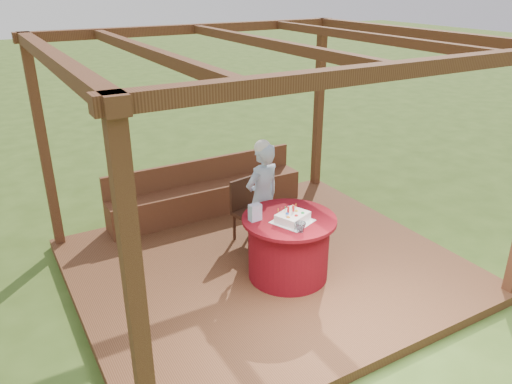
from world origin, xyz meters
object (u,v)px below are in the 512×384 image
(chair, at_px, (247,208))
(elderly_woman, at_px, (262,196))
(drinking_glass, at_px, (301,227))
(bench, at_px, (207,196))
(birthday_cake, at_px, (293,217))
(gift_bag, at_px, (255,212))
(table, at_px, (288,247))

(chair, distance_m, elderly_woman, 0.45)
(chair, relative_size, drinking_glass, 7.36)
(bench, bearing_deg, birthday_cake, -88.24)
(chair, xyz_separation_m, drinking_glass, (-0.12, -1.40, 0.36))
(chair, height_order, birthday_cake, birthday_cake)
(bench, distance_m, elderly_woman, 1.45)
(gift_bag, bearing_deg, drinking_glass, -63.59)
(table, distance_m, elderly_woman, 0.80)
(elderly_woman, relative_size, drinking_glass, 13.04)
(gift_bag, xyz_separation_m, drinking_glass, (0.29, -0.49, -0.04))
(elderly_woman, xyz_separation_m, drinking_glass, (-0.15, -1.06, 0.07))
(elderly_woman, height_order, drinking_glass, elderly_woman)
(elderly_woman, bearing_deg, birthday_cake, -96.25)
(bench, bearing_deg, chair, -83.07)
(drinking_glass, bearing_deg, elderly_woman, 82.00)
(table, relative_size, birthday_cake, 2.17)
(gift_bag, distance_m, drinking_glass, 0.57)
(bench, relative_size, chair, 3.56)
(elderly_woman, xyz_separation_m, gift_bag, (-0.44, -0.57, 0.12))
(birthday_cake, xyz_separation_m, gift_bag, (-0.35, 0.24, 0.04))
(bench, height_order, drinking_glass, drinking_glass)
(bench, distance_m, drinking_glass, 2.48)
(bench, xyz_separation_m, gift_bag, (-0.28, -1.93, 0.60))
(elderly_woman, xyz_separation_m, birthday_cake, (-0.09, -0.82, 0.07))
(birthday_cake, bearing_deg, gift_bag, 144.74)
(chair, bearing_deg, bench, 96.93)
(drinking_glass, bearing_deg, chair, 85.29)
(gift_bag, height_order, drinking_glass, gift_bag)
(chair, bearing_deg, drinking_glass, -94.71)
(chair, height_order, elderly_woman, elderly_woman)
(chair, xyz_separation_m, elderly_woman, (0.03, -0.35, 0.29))
(birthday_cake, xyz_separation_m, drinking_glass, (-0.06, -0.24, -0.00))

